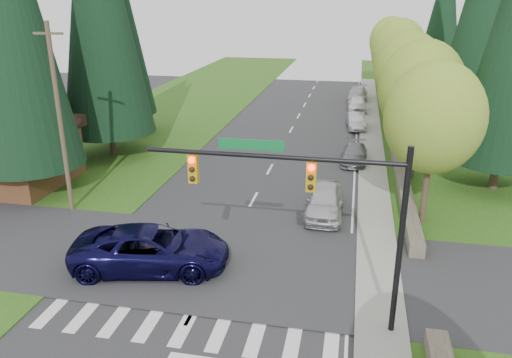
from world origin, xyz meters
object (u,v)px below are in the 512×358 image
(parked_car_c, at_px, (356,121))
(parked_car_b, at_px, (354,154))
(parked_car_e, at_px, (358,94))
(parked_car_a, at_px, (325,201))
(parked_car_d, at_px, (357,104))
(suv_navy, at_px, (151,249))

(parked_car_c, bearing_deg, parked_car_b, -95.14)
(parked_car_e, bearing_deg, parked_car_c, -88.45)
(parked_car_a, distance_m, parked_car_d, 26.46)
(parked_car_b, distance_m, parked_car_d, 16.88)
(suv_navy, bearing_deg, parked_car_d, -25.23)
(suv_navy, relative_size, parked_car_d, 1.45)
(suv_navy, height_order, parked_car_a, suv_navy)
(parked_car_a, bearing_deg, parked_car_d, 86.98)
(parked_car_b, xyz_separation_m, parked_car_e, (0.00, 22.87, 0.14))
(parked_car_c, height_order, parked_car_e, parked_car_e)
(suv_navy, xyz_separation_m, parked_car_c, (8.32, 26.42, -0.25))
(suv_navy, height_order, parked_car_b, suv_navy)
(parked_car_b, bearing_deg, parked_car_d, 91.97)
(parked_car_c, distance_m, parked_car_e, 13.08)
(parked_car_b, relative_size, parked_car_d, 0.92)
(parked_car_b, height_order, parked_car_c, parked_car_c)
(parked_car_b, xyz_separation_m, parked_car_c, (0.00, 9.79, 0.06))
(parked_car_b, bearing_deg, parked_car_c, 91.97)
(parked_car_d, distance_m, parked_car_e, 5.99)
(parked_car_d, bearing_deg, suv_navy, -105.81)
(parked_car_a, height_order, parked_car_d, parked_car_a)
(suv_navy, relative_size, parked_car_e, 1.29)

